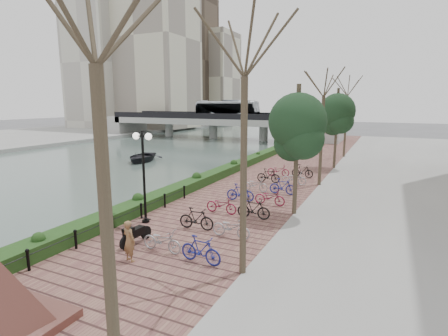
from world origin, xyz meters
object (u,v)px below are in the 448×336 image
Objects in this scene: boat at (142,157)px; motorcycle at (136,233)px; lamppost at (143,156)px; pedestrian at (129,241)px.

motorcycle is at bearing -67.13° from boat.
pedestrian is (2.08, -3.59, -2.42)m from lamppost.
boat is (-13.01, 16.12, -3.16)m from lamppost.
boat is at bearing 128.90° from lamppost.
motorcycle reaches higher than boat.
pedestrian reaches higher than boat.
motorcycle is 1.54m from pedestrian.
lamppost is 2.87× the size of pedestrian.
lamppost is 0.91× the size of boat.
pedestrian is at bearing -67.56° from boat.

